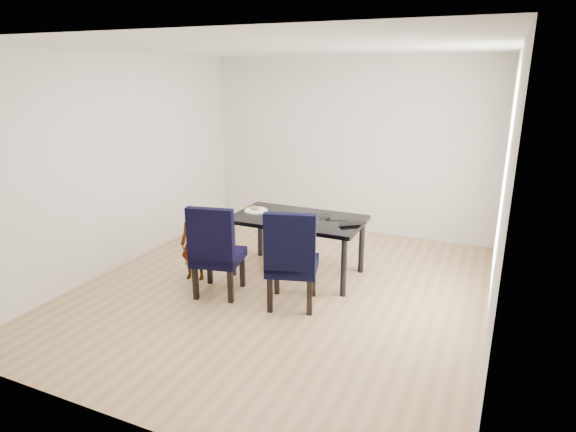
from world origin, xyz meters
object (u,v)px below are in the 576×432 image
at_px(dining_table, 298,246).
at_px(plate, 256,210).
at_px(chair_right, 292,257).
at_px(child, 194,244).
at_px(laptop, 351,223).
at_px(chair_left, 218,249).

height_order(dining_table, plate, plate).
height_order(chair_right, plate, chair_right).
distance_m(dining_table, chair_right, 0.84).
relative_size(child, laptop, 2.84).
distance_m(child, plate, 0.90).
xyz_separation_m(chair_right, child, (-1.37, 0.13, -0.10)).
distance_m(chair_left, chair_right, 0.88).
bearing_deg(laptop, child, -16.92).
relative_size(chair_left, child, 1.19).
height_order(child, plate, child).
xyz_separation_m(dining_table, chair_right, (0.27, -0.78, 0.18)).
bearing_deg(child, dining_table, 15.86).
xyz_separation_m(chair_right, plate, (-0.87, 0.81, 0.20)).
bearing_deg(plate, chair_right, -43.17).
bearing_deg(chair_left, dining_table, 42.98).
bearing_deg(chair_right, dining_table, 92.97).
bearing_deg(laptop, chair_right, 25.06).
xyz_separation_m(plate, laptop, (1.28, -0.03, 0.00)).
distance_m(dining_table, laptop, 0.78).
xyz_separation_m(chair_left, plate, (0.01, 0.90, 0.22)).
relative_size(dining_table, plate, 5.36).
height_order(plate, laptop, laptop).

